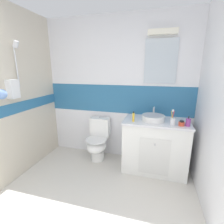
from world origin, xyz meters
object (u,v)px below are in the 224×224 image
object	(u,v)px
toothpaste_tube_upright	(133,117)
sink_basin	(153,117)
toilet	(98,141)
hair_gel_jar	(182,123)
toothbrush_cup	(173,121)
soap_dispenser	(188,122)

from	to	relation	value
toothpaste_tube_upright	sink_basin	bearing A→B (deg)	26.15
toilet	hair_gel_jar	bearing A→B (deg)	-8.56
toilet	toothbrush_cup	xyz separation A→B (m)	(1.22, -0.21, 0.55)
toilet	hair_gel_jar	xyz separation A→B (m)	(1.34, -0.20, 0.52)
soap_dispenser	hair_gel_jar	xyz separation A→B (m)	(-0.08, -0.00, -0.02)
toilet	toothpaste_tube_upright	size ratio (longest dim) A/B	5.03
sink_basin	toothbrush_cup	bearing A→B (deg)	-29.33
sink_basin	hair_gel_jar	distance (m)	0.42
toilet	sink_basin	bearing A→B (deg)	-3.19
hair_gel_jar	toothbrush_cup	bearing A→B (deg)	-177.81
soap_dispenser	toothpaste_tube_upright	bearing A→B (deg)	179.60
soap_dispenser	hair_gel_jar	world-z (taller)	soap_dispenser
toothpaste_tube_upright	hair_gel_jar	world-z (taller)	toothpaste_tube_upright
sink_basin	toilet	distance (m)	1.09
toothpaste_tube_upright	soap_dispenser	bearing A→B (deg)	-0.40
toilet	toothbrush_cup	distance (m)	1.35
soap_dispenser	toothpaste_tube_upright	size ratio (longest dim) A/B	0.96
toilet	toothpaste_tube_upright	world-z (taller)	toothpaste_tube_upright
sink_basin	toilet	world-z (taller)	sink_basin
sink_basin	toothbrush_cup	world-z (taller)	toothbrush_cup
toothbrush_cup	soap_dispenser	distance (m)	0.20
toothbrush_cup	toothpaste_tube_upright	size ratio (longest dim) A/B	1.46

